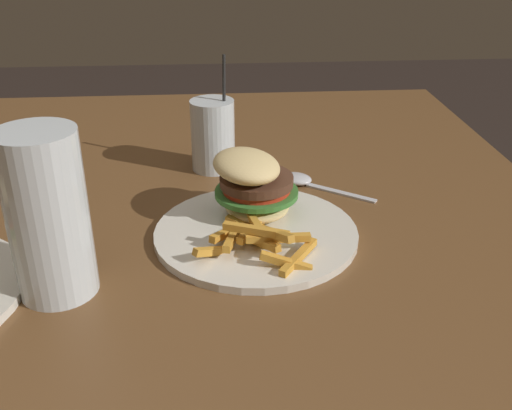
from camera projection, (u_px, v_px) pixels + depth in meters
dining_table at (147, 305)px, 0.79m from camera, size 1.34×1.17×0.73m
meal_plate_near at (254, 207)px, 0.78m from camera, size 0.26×0.26×0.10m
beer_glass at (49, 220)px, 0.63m from camera, size 0.09×0.09×0.19m
juice_glass at (213, 137)px, 0.95m from camera, size 0.07×0.07×0.18m
spoon at (301, 180)px, 0.92m from camera, size 0.11×0.14×0.01m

